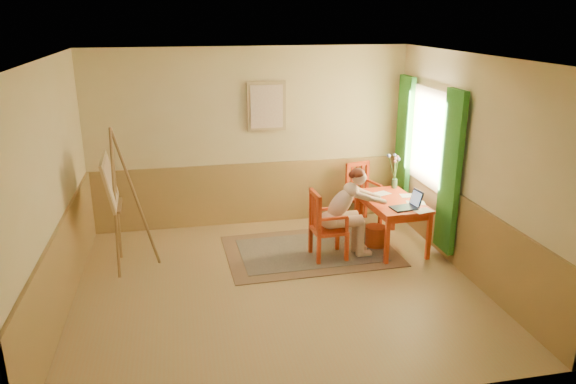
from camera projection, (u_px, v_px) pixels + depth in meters
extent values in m
cube|color=#A68754|center=(277.00, 286.00, 6.82)|extent=(5.00, 4.50, 0.02)
cube|color=white|center=(276.00, 57.00, 5.93)|extent=(5.00, 4.50, 0.02)
cube|color=#D5BE82|center=(251.00, 138.00, 8.48)|extent=(5.00, 0.02, 2.80)
cube|color=#D5BE82|center=(328.00, 262.00, 4.27)|extent=(5.00, 0.02, 2.80)
cube|color=#D5BE82|center=(50.00, 193.00, 5.90)|extent=(0.02, 4.50, 2.80)
cube|color=#D5BE82|center=(471.00, 168.00, 6.85)|extent=(0.02, 4.50, 2.80)
cube|color=#A17E45|center=(252.00, 193.00, 8.73)|extent=(5.00, 0.04, 1.00)
cube|color=#A17E45|center=(64.00, 267.00, 6.19)|extent=(0.04, 4.50, 1.00)
cube|color=#A17E45|center=(462.00, 234.00, 7.13)|extent=(0.04, 4.50, 1.00)
cube|color=white|center=(431.00, 138.00, 7.82)|extent=(0.02, 1.00, 1.30)
cube|color=tan|center=(430.00, 138.00, 7.81)|extent=(0.03, 1.12, 1.42)
cube|color=#2F822B|center=(450.00, 173.00, 7.17)|extent=(0.08, 0.45, 2.20)
cube|color=#2F822B|center=(403.00, 146.00, 8.62)|extent=(0.08, 0.45, 2.20)
cube|color=tan|center=(266.00, 106.00, 8.32)|extent=(0.60, 0.04, 0.76)
cube|color=beige|center=(267.00, 107.00, 8.30)|extent=(0.50, 0.02, 0.66)
cube|color=#8C7251|center=(310.00, 251.00, 7.80)|extent=(2.45, 1.67, 0.01)
cube|color=black|center=(310.00, 250.00, 7.80)|extent=(2.04, 1.26, 0.01)
cube|color=#D8451C|center=(392.00, 201.00, 7.77)|extent=(0.79, 1.24, 0.04)
cube|color=#D8451C|center=(392.00, 206.00, 7.79)|extent=(0.69, 1.14, 0.10)
cube|color=#D8451C|center=(387.00, 241.00, 7.30)|extent=(0.06, 0.06, 0.68)
cube|color=#D8451C|center=(429.00, 236.00, 7.45)|extent=(0.06, 0.06, 0.68)
cube|color=#D8451C|center=(356.00, 213.00, 8.31)|extent=(0.06, 0.06, 0.68)
cube|color=#D8451C|center=(394.00, 210.00, 8.46)|extent=(0.06, 0.06, 0.68)
cube|color=#D8451C|center=(329.00, 230.00, 7.47)|extent=(0.47, 0.46, 0.04)
cube|color=#D8451C|center=(319.00, 251.00, 7.32)|extent=(0.05, 0.05, 0.40)
cube|color=#D8451C|center=(347.00, 248.00, 7.42)|extent=(0.05, 0.05, 0.40)
cube|color=#D8451C|center=(310.00, 241.00, 7.67)|extent=(0.05, 0.05, 0.40)
cube|color=#D8451C|center=(337.00, 238.00, 7.77)|extent=(0.05, 0.05, 0.40)
cube|color=#D8451C|center=(319.00, 216.00, 7.16)|extent=(0.05, 0.05, 0.54)
cube|color=#D8451C|center=(311.00, 207.00, 7.51)|extent=(0.05, 0.05, 0.54)
cube|color=#D8451C|center=(315.00, 194.00, 7.26)|extent=(0.07, 0.43, 0.06)
cube|color=#D8451C|center=(317.00, 215.00, 7.25)|extent=(0.03, 0.05, 0.44)
cube|color=#D8451C|center=(315.00, 212.00, 7.34)|extent=(0.03, 0.05, 0.44)
cube|color=#D8451C|center=(313.00, 210.00, 7.43)|extent=(0.03, 0.05, 0.44)
cube|color=#D8451C|center=(334.00, 219.00, 7.22)|extent=(0.40, 0.06, 0.03)
cube|color=#D8451C|center=(347.00, 225.00, 7.30)|extent=(0.04, 0.04, 0.22)
cube|color=#D8451C|center=(325.00, 209.00, 7.57)|extent=(0.40, 0.06, 0.03)
cube|color=#D8451C|center=(337.00, 215.00, 7.65)|extent=(0.04, 0.04, 0.22)
cube|color=#D8451C|center=(364.00, 199.00, 8.70)|extent=(0.54, 0.56, 0.04)
cube|color=#D8451C|center=(346.00, 210.00, 8.86)|extent=(0.06, 0.06, 0.40)
cube|color=#D8451C|center=(360.00, 218.00, 8.52)|extent=(0.06, 0.06, 0.40)
cube|color=#D8451C|center=(366.00, 206.00, 9.03)|extent=(0.06, 0.06, 0.40)
cube|color=#D8451C|center=(380.00, 214.00, 8.69)|extent=(0.06, 0.06, 0.40)
cube|color=#D8451C|center=(347.00, 180.00, 8.70)|extent=(0.06, 0.06, 0.54)
cube|color=#D8451C|center=(367.00, 177.00, 8.86)|extent=(0.06, 0.06, 0.54)
cube|color=#D8451C|center=(358.00, 164.00, 8.70)|extent=(0.43, 0.17, 0.06)
cube|color=#D8451C|center=(352.00, 180.00, 8.74)|extent=(0.05, 0.04, 0.44)
cube|color=#D8451C|center=(357.00, 179.00, 8.78)|extent=(0.05, 0.04, 0.44)
cube|color=#D8451C|center=(362.00, 178.00, 8.83)|extent=(0.05, 0.04, 0.44)
cube|color=#D8451C|center=(354.00, 186.00, 8.54)|extent=(0.15, 0.40, 0.03)
cube|color=#D8451C|center=(361.00, 196.00, 8.42)|extent=(0.05, 0.05, 0.22)
cube|color=#D8451C|center=(374.00, 183.00, 8.71)|extent=(0.15, 0.40, 0.03)
cube|color=#D8451C|center=(381.00, 193.00, 8.58)|extent=(0.05, 0.05, 0.22)
ellipsoid|color=beige|center=(330.00, 220.00, 7.43)|extent=(0.31, 0.37, 0.23)
cylinder|color=beige|center=(346.00, 222.00, 7.40)|extent=(0.45, 0.18, 0.16)
cylinder|color=beige|center=(342.00, 217.00, 7.56)|extent=(0.45, 0.18, 0.16)
cylinder|color=beige|center=(360.00, 238.00, 7.53)|extent=(0.12, 0.12, 0.51)
cylinder|color=beige|center=(355.00, 233.00, 7.70)|extent=(0.12, 0.12, 0.51)
cube|color=beige|center=(364.00, 254.00, 7.63)|extent=(0.22, 0.10, 0.07)
cube|color=beige|center=(359.00, 249.00, 7.79)|extent=(0.22, 0.10, 0.07)
ellipsoid|color=beige|center=(340.00, 204.00, 7.39)|extent=(0.50, 0.32, 0.53)
ellipsoid|color=beige|center=(351.00, 190.00, 7.37)|extent=(0.22, 0.31, 0.18)
sphere|color=beige|center=(359.00, 177.00, 7.34)|extent=(0.21, 0.21, 0.20)
ellipsoid|color=#5E2114|center=(358.00, 173.00, 7.32)|extent=(0.20, 0.21, 0.14)
sphere|color=#5E2114|center=(352.00, 175.00, 7.30)|extent=(0.11, 0.11, 0.11)
cylinder|color=beige|center=(362.00, 196.00, 7.27)|extent=(0.23, 0.10, 0.15)
cylinder|color=beige|center=(377.00, 200.00, 7.37)|extent=(0.31, 0.16, 0.17)
sphere|color=beige|center=(369.00, 198.00, 7.29)|extent=(0.09, 0.09, 0.09)
sphere|color=beige|center=(384.00, 202.00, 7.45)|extent=(0.08, 0.08, 0.07)
cylinder|color=beige|center=(354.00, 190.00, 7.54)|extent=(0.23, 0.12, 0.15)
cylinder|color=beige|center=(369.00, 194.00, 7.60)|extent=(0.31, 0.13, 0.17)
sphere|color=beige|center=(360.00, 191.00, 7.59)|extent=(0.09, 0.09, 0.09)
sphere|color=beige|center=(379.00, 198.00, 7.62)|extent=(0.08, 0.08, 0.07)
cube|color=#1E2338|center=(404.00, 208.00, 7.40)|extent=(0.37, 0.29, 0.02)
cube|color=#2D3342|center=(404.00, 208.00, 7.40)|extent=(0.32, 0.23, 0.00)
cube|color=#1E2338|center=(417.00, 198.00, 7.43)|extent=(0.11, 0.25, 0.23)
cube|color=#99BFF2|center=(416.00, 198.00, 7.43)|extent=(0.08, 0.20, 0.18)
cube|color=white|center=(423.00, 211.00, 7.32)|extent=(0.29, 0.23, 0.00)
cube|color=white|center=(409.00, 196.00, 7.92)|extent=(0.27, 0.21, 0.00)
cube|color=white|center=(381.00, 194.00, 8.01)|extent=(0.30, 0.26, 0.00)
cube|color=white|center=(416.00, 203.00, 7.62)|extent=(0.29, 0.24, 0.00)
cylinder|color=#3F724C|center=(394.00, 183.00, 8.26)|extent=(0.11, 0.11, 0.14)
cylinder|color=#3F7233|center=(392.00, 168.00, 8.21)|extent=(0.10, 0.08, 0.37)
sphere|color=#728CD8|center=(389.00, 156.00, 8.18)|extent=(0.07, 0.07, 0.06)
cylinder|color=#3F7233|center=(396.00, 169.00, 8.14)|extent=(0.02, 0.09, 0.39)
sphere|color=pink|center=(398.00, 157.00, 8.04)|extent=(0.05, 0.05, 0.04)
cylinder|color=#3F7233|center=(395.00, 171.00, 8.21)|extent=(0.01, 0.04, 0.29)
sphere|color=pink|center=(395.00, 161.00, 8.18)|extent=(0.06, 0.06, 0.05)
cylinder|color=#3F7233|center=(397.00, 170.00, 8.13)|extent=(0.01, 0.12, 0.37)
sphere|color=#728CD8|center=(399.00, 159.00, 8.02)|extent=(0.07, 0.07, 0.05)
cylinder|color=#3F7233|center=(395.00, 169.00, 8.24)|extent=(0.05, 0.10, 0.32)
sphere|color=pink|center=(396.00, 158.00, 8.23)|extent=(0.06, 0.06, 0.05)
cylinder|color=#3F7233|center=(395.00, 169.00, 8.22)|extent=(0.03, 0.06, 0.33)
sphere|color=pink|center=(396.00, 159.00, 8.19)|extent=(0.06, 0.06, 0.04)
cylinder|color=#3F7233|center=(395.00, 168.00, 8.23)|extent=(0.03, 0.11, 0.37)
sphere|color=#728CD8|center=(395.00, 155.00, 8.22)|extent=(0.06, 0.06, 0.04)
cylinder|color=#B94620|center=(375.00, 236.00, 7.91)|extent=(0.38, 0.38, 0.32)
cylinder|color=olive|center=(115.00, 204.00, 6.88)|extent=(0.08, 0.35, 1.92)
cylinder|color=olive|center=(116.00, 196.00, 7.17)|extent=(0.11, 0.35, 1.92)
cylinder|color=olive|center=(136.00, 198.00, 7.09)|extent=(0.50, 0.06, 1.92)
cylinder|color=olive|center=(114.00, 206.00, 7.04)|extent=(0.06, 0.54, 0.03)
cube|color=olive|center=(119.00, 205.00, 7.06)|extent=(0.09, 0.58, 0.03)
cube|color=tan|center=(109.00, 181.00, 6.93)|extent=(0.19, 0.85, 0.64)
cube|color=beige|center=(111.00, 181.00, 6.94)|extent=(0.14, 0.77, 0.55)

